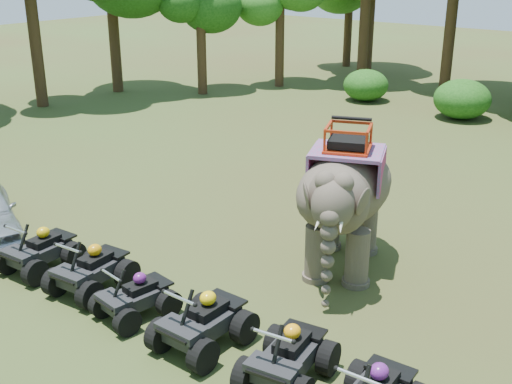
% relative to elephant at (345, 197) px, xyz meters
% --- Properties ---
extents(ground, '(110.00, 110.00, 0.00)m').
position_rel_elephant_xyz_m(ground, '(-1.67, -2.47, -1.79)').
color(ground, '#47381E').
rests_on(ground, ground).
extents(elephant, '(3.37, 4.66, 3.58)m').
position_rel_elephant_xyz_m(elephant, '(0.00, 0.00, 0.00)').
color(elephant, '#4D4238').
rests_on(elephant, ground).
extents(atv_0, '(1.41, 1.85, 1.31)m').
position_rel_elephant_xyz_m(atv_0, '(-5.57, -4.69, -1.14)').
color(atv_0, black).
rests_on(atv_0, ground).
extents(atv_1, '(1.49, 1.92, 1.34)m').
position_rel_elephant_xyz_m(atv_1, '(-3.78, -4.58, -1.12)').
color(atv_1, black).
rests_on(atv_1, ground).
extents(atv_2, '(1.38, 1.75, 1.19)m').
position_rel_elephant_xyz_m(atv_2, '(-2.18, -4.71, -1.20)').
color(atv_2, black).
rests_on(atv_2, ground).
extents(atv_3, '(1.37, 1.87, 1.38)m').
position_rel_elephant_xyz_m(atv_3, '(-0.32, -4.64, -1.10)').
color(atv_3, black).
rests_on(atv_3, ground).
extents(atv_4, '(1.58, 1.99, 1.34)m').
position_rel_elephant_xyz_m(atv_4, '(1.62, -4.54, -1.12)').
color(atv_4, black).
rests_on(atv_4, ground).
extents(tree_24, '(6.09, 6.09, 8.71)m').
position_rel_elephant_xyz_m(tree_24, '(-20.68, 5.71, 2.56)').
color(tree_24, '#195114').
rests_on(tree_24, ground).
extents(tree_25, '(6.37, 6.37, 9.10)m').
position_rel_elephant_xyz_m(tree_25, '(-20.53, 10.42, 2.76)').
color(tree_25, '#195114').
rests_on(tree_25, ground).
extents(tree_26, '(4.62, 4.62, 6.59)m').
position_rel_elephant_xyz_m(tree_26, '(-16.42, 12.81, 1.50)').
color(tree_26, '#195114').
rests_on(tree_26, ground).
extents(tree_27, '(4.77, 4.77, 6.81)m').
position_rel_elephant_xyz_m(tree_27, '(-14.40, 17.05, 1.61)').
color(tree_27, '#195114').
rests_on(tree_27, ground).
extents(tree_28, '(5.83, 5.83, 8.33)m').
position_rel_elephant_xyz_m(tree_28, '(-10.85, 20.14, 2.37)').
color(tree_28, '#195114').
rests_on(tree_28, ground).
extents(tree_29, '(6.72, 6.72, 9.60)m').
position_rel_elephant_xyz_m(tree_29, '(-6.25, 21.08, 3.01)').
color(tree_29, '#195114').
rests_on(tree_29, ground).
extents(tree_32, '(5.16, 5.16, 7.38)m').
position_rel_elephant_xyz_m(tree_32, '(-14.89, 25.32, 1.90)').
color(tree_32, '#195114').
rests_on(tree_32, ground).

